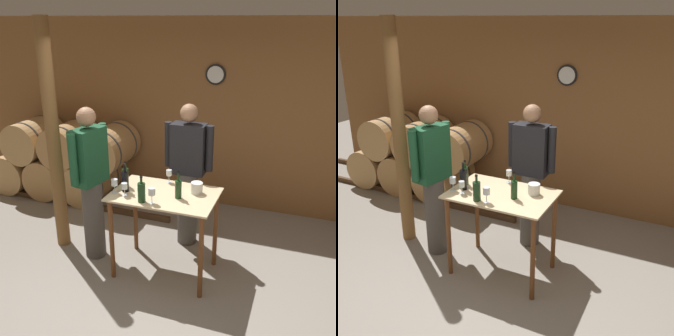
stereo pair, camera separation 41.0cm
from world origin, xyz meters
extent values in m
plane|color=gray|center=(0.00, 0.00, 0.00)|extent=(14.00, 14.00, 0.00)
cube|color=brown|center=(0.00, 2.52, 1.35)|extent=(8.40, 0.05, 2.70)
cylinder|color=black|center=(0.06, 2.48, 1.94)|extent=(0.28, 0.03, 0.28)
cylinder|color=white|center=(0.06, 2.47, 1.94)|extent=(0.23, 0.01, 0.23)
cube|color=#4C331E|center=(-2.40, 1.67, 0.04)|extent=(4.17, 0.06, 0.08)
cube|color=#4C331E|center=(-2.40, 2.35, 0.04)|extent=(4.17, 0.06, 0.08)
cylinder|color=tan|center=(-3.07, 2.01, 0.32)|extent=(0.64, 0.85, 0.64)
cylinder|color=#38383D|center=(-3.07, 1.75, 0.32)|extent=(0.66, 0.03, 0.66)
cylinder|color=#38383D|center=(-3.07, 2.26, 0.32)|extent=(0.66, 0.03, 0.66)
cylinder|color=#AD7F4C|center=(-2.40, 2.01, 0.32)|extent=(0.64, 0.85, 0.64)
cylinder|color=#38383D|center=(-2.40, 1.75, 0.32)|extent=(0.66, 0.03, 0.66)
cylinder|color=#38383D|center=(-2.40, 2.26, 0.32)|extent=(0.66, 0.03, 0.66)
cylinder|color=tan|center=(-1.73, 2.01, 0.32)|extent=(0.64, 0.85, 0.64)
cylinder|color=#38383D|center=(-1.73, 1.75, 0.32)|extent=(0.66, 0.03, 0.66)
cylinder|color=#38383D|center=(-1.73, 2.26, 0.32)|extent=(0.66, 0.03, 0.66)
cylinder|color=tan|center=(-2.73, 2.01, 0.87)|extent=(0.64, 0.85, 0.64)
cylinder|color=#38383D|center=(-2.73, 1.75, 0.87)|extent=(0.66, 0.03, 0.66)
cylinder|color=#38383D|center=(-2.73, 2.26, 0.87)|extent=(0.66, 0.03, 0.66)
cylinder|color=#AD7F4C|center=(-2.06, 2.01, 0.87)|extent=(0.64, 0.85, 0.64)
cylinder|color=#38383D|center=(-2.06, 1.75, 0.87)|extent=(0.66, 0.03, 0.66)
cylinder|color=#38383D|center=(-2.06, 2.26, 0.87)|extent=(0.66, 0.03, 0.66)
cylinder|color=#AD7F4C|center=(-1.39, 2.01, 0.87)|extent=(0.64, 0.85, 0.64)
cylinder|color=#38383D|center=(-1.39, 1.75, 0.87)|extent=(0.66, 0.03, 0.66)
cylinder|color=#38383D|center=(-1.39, 2.26, 0.87)|extent=(0.66, 0.03, 0.66)
cube|color=beige|center=(0.01, 0.61, 0.94)|extent=(1.10, 0.72, 0.02)
cylinder|color=brown|center=(-0.48, 0.31, 0.47)|extent=(0.05, 0.05, 0.93)
cylinder|color=brown|center=(0.50, 0.31, 0.47)|extent=(0.05, 0.05, 0.93)
cylinder|color=brown|center=(-0.48, 0.91, 0.47)|extent=(0.05, 0.05, 0.93)
cylinder|color=brown|center=(0.50, 0.91, 0.47)|extent=(0.05, 0.05, 0.93)
cylinder|color=brown|center=(-1.39, 0.71, 1.35)|extent=(0.16, 0.16, 2.70)
cylinder|color=#193819|center=(-0.45, 0.64, 1.05)|extent=(0.07, 0.07, 0.20)
cylinder|color=#193819|center=(-0.45, 0.64, 1.20)|extent=(0.02, 0.02, 0.08)
cylinder|color=black|center=(-0.45, 0.64, 1.22)|extent=(0.03, 0.03, 0.02)
cylinder|color=black|center=(-0.40, 0.52, 1.06)|extent=(0.07, 0.07, 0.22)
cylinder|color=black|center=(-0.40, 0.52, 1.22)|extent=(0.02, 0.02, 0.09)
cylinder|color=black|center=(-0.40, 0.52, 1.25)|extent=(0.03, 0.03, 0.02)
cylinder|color=#193819|center=(-0.13, 0.35, 1.05)|extent=(0.08, 0.08, 0.20)
cylinder|color=#193819|center=(-0.13, 0.35, 1.19)|extent=(0.02, 0.02, 0.08)
cylinder|color=black|center=(-0.13, 0.35, 1.22)|extent=(0.03, 0.03, 0.02)
cylinder|color=#193819|center=(0.18, 0.55, 1.05)|extent=(0.07, 0.07, 0.19)
cylinder|color=#193819|center=(0.18, 0.55, 1.19)|extent=(0.02, 0.02, 0.10)
cylinder|color=black|center=(0.18, 0.55, 1.23)|extent=(0.03, 0.03, 0.02)
cylinder|color=silver|center=(-0.49, 0.45, 0.95)|extent=(0.06, 0.06, 0.00)
cylinder|color=silver|center=(-0.49, 0.45, 1.00)|extent=(0.01, 0.01, 0.08)
cylinder|color=silver|center=(-0.49, 0.45, 1.07)|extent=(0.07, 0.07, 0.07)
cylinder|color=silver|center=(-0.36, 0.42, 0.95)|extent=(0.06, 0.06, 0.00)
cylinder|color=silver|center=(-0.36, 0.42, 0.99)|extent=(0.01, 0.01, 0.07)
cylinder|color=silver|center=(-0.36, 0.42, 1.06)|extent=(0.06, 0.06, 0.06)
cylinder|color=silver|center=(-0.05, 0.91, 0.95)|extent=(0.06, 0.06, 0.00)
cylinder|color=silver|center=(-0.05, 0.91, 1.00)|extent=(0.01, 0.01, 0.08)
cylinder|color=silver|center=(-0.05, 0.91, 1.07)|extent=(0.06, 0.06, 0.07)
cylinder|color=silver|center=(-0.03, 0.35, 0.95)|extent=(0.06, 0.06, 0.00)
cylinder|color=silver|center=(-0.03, 0.35, 1.00)|extent=(0.01, 0.01, 0.09)
cylinder|color=silver|center=(-0.03, 0.35, 1.08)|extent=(0.07, 0.07, 0.07)
cylinder|color=white|center=(0.32, 0.74, 1.01)|extent=(0.13, 0.13, 0.12)
cylinder|color=#4C4742|center=(0.06, 1.29, 0.47)|extent=(0.24, 0.24, 0.94)
cube|color=black|center=(0.06, 1.29, 1.24)|extent=(0.40, 0.22, 0.60)
sphere|color=#9E7051|center=(0.06, 1.29, 1.66)|extent=(0.21, 0.21, 0.21)
cylinder|color=black|center=(0.31, 1.29, 1.27)|extent=(0.09, 0.09, 0.54)
cylinder|color=black|center=(-0.19, 1.29, 1.27)|extent=(0.09, 0.09, 0.54)
cylinder|color=#4C4742|center=(-0.88, 0.62, 0.47)|extent=(0.24, 0.24, 0.94)
cube|color=#194C2D|center=(-0.88, 0.62, 1.25)|extent=(0.29, 0.43, 0.62)
sphere|color=#9E7051|center=(-0.88, 0.62, 1.69)|extent=(0.21, 0.21, 0.21)
cylinder|color=#194C2D|center=(-0.92, 0.38, 1.29)|extent=(0.09, 0.09, 0.56)
cylinder|color=#194C2D|center=(-0.83, 0.87, 1.29)|extent=(0.09, 0.09, 0.56)
camera|label=1|loc=(1.33, -2.89, 2.67)|focal=42.00mm
camera|label=2|loc=(1.71, -2.72, 2.67)|focal=42.00mm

